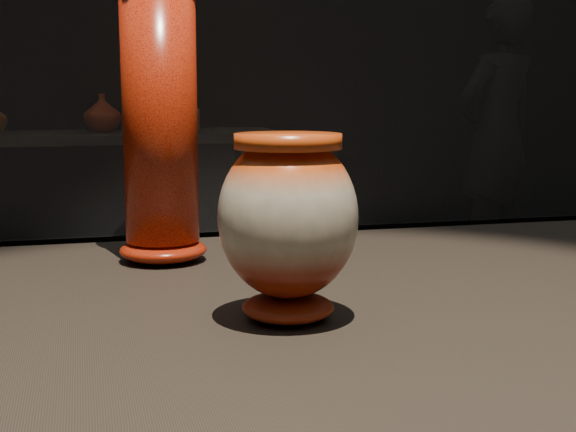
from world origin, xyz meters
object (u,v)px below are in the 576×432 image
at_px(back_shelf, 93,182).
at_px(visitor, 497,137).
at_px(tall_vase, 160,127).
at_px(main_vase, 288,219).

bearing_deg(back_shelf, visitor, 2.00).
height_order(tall_vase, back_shelf, tall_vase).
bearing_deg(tall_vase, back_shelf, 90.80).
bearing_deg(tall_vase, visitor, 54.93).
height_order(main_vase, tall_vase, tall_vase).
relative_size(main_vase, tall_vase, 0.50).
relative_size(tall_vase, back_shelf, 0.19).
distance_m(back_shelf, visitor, 2.43).
height_order(back_shelf, visitor, visitor).
xyz_separation_m(tall_vase, back_shelf, (-0.05, 3.30, -0.44)).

